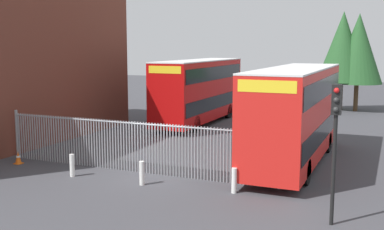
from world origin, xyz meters
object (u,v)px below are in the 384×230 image
Objects in this scene: double_decker_bus_behind_fence_left at (200,89)px; bollard_near_right at (234,180)px; double_decker_bus_near_gate at (296,111)px; bollard_center_front at (142,173)px; bollard_near_left at (72,165)px; traffic_light_kerbside at (335,129)px; traffic_cone_by_gate at (18,158)px.

double_decker_bus_behind_fence_left is 11.38× the size of bollard_near_right.
double_decker_bus_near_gate is 12.18m from double_decker_bus_behind_fence_left.
double_decker_bus_near_gate is 11.38× the size of bollard_near_right.
bollard_near_left is at bearing -178.37° from bollard_center_front.
bollard_near_left is 1.00× the size of bollard_near_right.
traffic_light_kerbside is (3.72, -1.83, 2.51)m from bollard_near_right.
bollard_near_right is at bearing 4.63° from bollard_near_left.
double_decker_bus_behind_fence_left reaches higher than bollard_near_right.
double_decker_bus_near_gate is 7.85m from bollard_center_front.
double_decker_bus_behind_fence_left is 11.38× the size of bollard_near_left.
double_decker_bus_behind_fence_left is 16.13m from bollard_near_right.
traffic_light_kerbside is at bearing -10.49° from bollard_center_front.
traffic_light_kerbside is (14.26, -2.03, 2.70)m from traffic_cone_by_gate.
traffic_cone_by_gate is at bearing 178.88° from bollard_near_right.
double_decker_bus_behind_fence_left is at bearing 103.92° from bollard_center_front.
traffic_cone_by_gate is (-10.54, 0.21, -0.19)m from bollard_near_right.
bollard_near_left is at bearing -11.88° from traffic_cone_by_gate.
bollard_near_right is (3.64, 0.47, 0.00)m from bollard_center_front.
double_decker_bus_behind_fence_left reaches higher than bollard_near_left.
double_decker_bus_behind_fence_left is at bearing 91.47° from bollard_near_left.
double_decker_bus_behind_fence_left is at bearing 133.72° from double_decker_bus_near_gate.
bollard_near_right is at bearing 7.30° from bollard_center_front.
traffic_light_kerbside reaches higher than bollard_near_right.
double_decker_bus_near_gate reaches higher than bollard_near_right.
double_decker_bus_near_gate is 12.97m from traffic_cone_by_gate.
double_decker_bus_near_gate is 10.22m from bollard_near_left.
bollard_near_right reaches higher than traffic_cone_by_gate.
double_decker_bus_near_gate reaches higher than traffic_cone_by_gate.
traffic_cone_by_gate is (-3.26, -14.05, -2.13)m from double_decker_bus_behind_fence_left.
double_decker_bus_near_gate is at bearing 78.31° from bollard_near_right.
bollard_center_front is at bearing 1.63° from bollard_near_left.
traffic_light_kerbside is (7.36, -1.36, 2.51)m from bollard_center_front.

